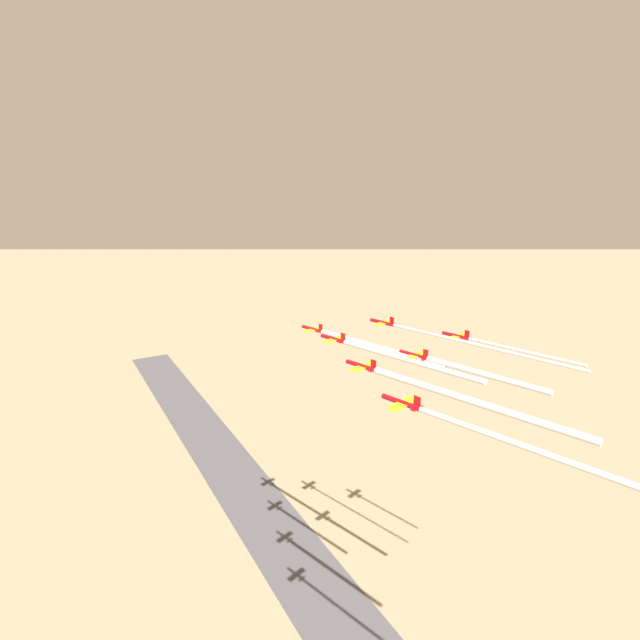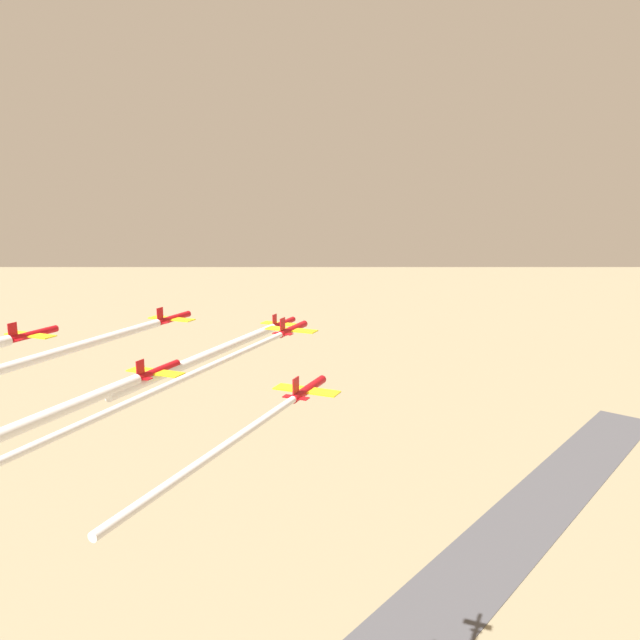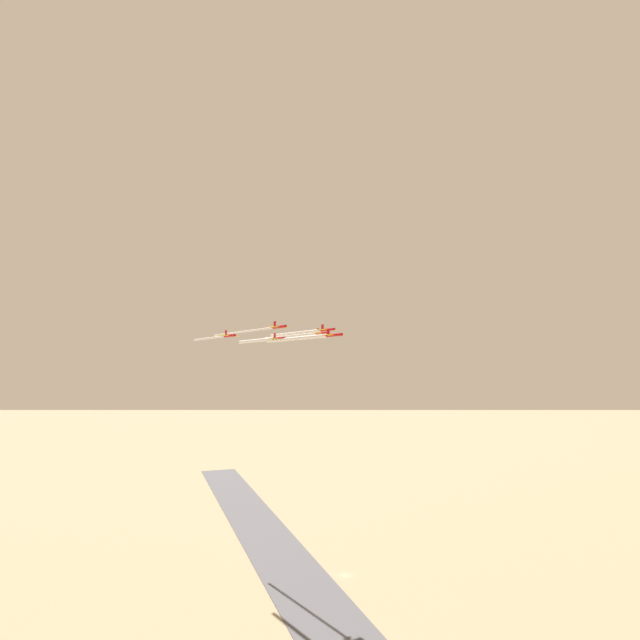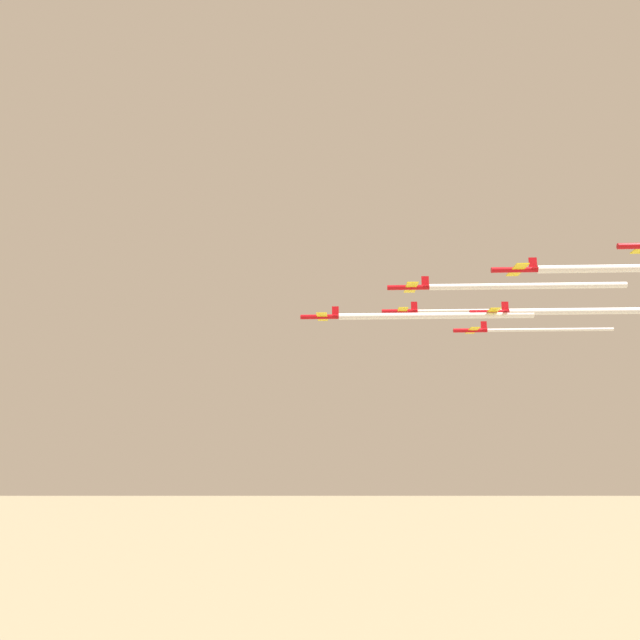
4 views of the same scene
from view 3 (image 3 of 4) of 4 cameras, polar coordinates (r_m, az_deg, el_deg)
name	(u,v)px [view 3 (image 3 of 4)]	position (r m, az deg, el deg)	size (l,w,h in m)	color
ground_plane	(345,575)	(222.84, 2.93, -27.12)	(3000.00, 3000.00, 0.00)	gray
runway_strip	(335,633)	(182.83, 1.74, -32.12)	(413.53, 373.05, 0.20)	#47474C
jet_0	(334,335)	(164.30, 1.58, -1.72)	(7.52, 7.66, 2.71)	#B20C14
jet_1	(327,330)	(184.83, 0.83, -1.11)	(7.52, 7.66, 2.71)	#B20C14
jet_2	(279,327)	(173.35, -4.70, -0.78)	(7.52, 7.66, 2.71)	#B20C14
jet_3	(322,333)	(205.15, 0.23, -1.51)	(7.52, 7.66, 2.71)	#B20C14
jet_4	(279,338)	(193.56, -4.75, -2.10)	(7.52, 7.66, 2.71)	#B20C14
jet_5	(229,336)	(183.81, -10.31, -1.76)	(7.52, 7.66, 2.71)	#B20C14
jet_6	(318,335)	(225.52, -0.25, -1.74)	(7.52, 7.66, 2.71)	#B20C14
smoke_trail_0	(295,339)	(183.80, -2.92, -2.14)	(22.39, 34.88, 1.33)	white
smoke_trail_1	(295,333)	(203.22, -2.92, -1.53)	(20.73, 32.35, 1.17)	white
smoke_trail_2	(241,332)	(198.78, -9.01, -1.36)	(27.40, 43.47, 0.70)	white
smoke_trail_3	(289,337)	(226.27, -3.56, -1.90)	(24.22, 37.78, 1.39)	white
smoke_trail_4	(256,341)	(209.54, -7.34, -2.36)	(16.66, 25.68, 1.33)	white
smoke_trail_5	(209,338)	(200.72, -12.59, -2.05)	(16.34, 25.64, 0.76)	white
smoke_trail_6	(286,338)	(248.19, -3.90, -2.09)	(25.71, 40.51, 0.99)	white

